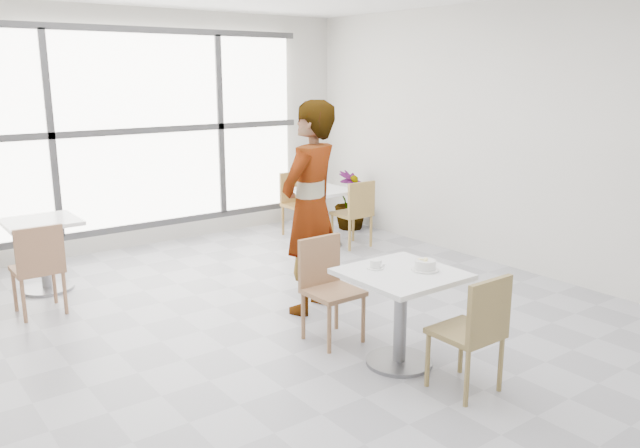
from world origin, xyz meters
TOP-DOWN VIEW (x-y plane):
  - floor at (0.00, 0.00)m, footprint 7.00×7.00m
  - wall_back at (0.00, 3.50)m, footprint 6.00×0.00m
  - wall_right at (3.00, 0.00)m, footprint 0.00×7.00m
  - window at (0.00, 3.44)m, footprint 4.60×0.07m
  - main_table at (0.19, -1.07)m, footprint 0.80×0.80m
  - chair_near at (0.28, -1.72)m, footprint 0.42×0.42m
  - chair_far at (0.05, -0.33)m, footprint 0.42×0.42m
  - oatmeal_bowl at (0.35, -1.15)m, footprint 0.21×0.21m
  - coffee_cup at (0.09, -0.89)m, footprint 0.16×0.13m
  - person at (0.33, 0.29)m, footprint 0.84×0.70m
  - bg_table_left at (-1.54, 2.39)m, footprint 0.70×0.70m
  - bg_table_right at (1.80, 2.04)m, footprint 0.70×0.70m
  - bg_chair_left_near at (-1.76, 1.67)m, footprint 0.42×0.42m
  - bg_chair_right_near at (2.10, 1.73)m, footprint 0.42×0.42m
  - bg_chair_right_far at (1.89, 2.73)m, footprint 0.42×0.42m
  - plant_right at (2.70, 2.54)m, footprint 0.61×0.61m

SIDE VIEW (x-z plane):
  - floor at x=0.00m, z-range 0.00..0.00m
  - plant_right at x=2.70m, z-range 0.00..0.84m
  - bg_table_left at x=-1.54m, z-range 0.11..0.86m
  - bg_table_right at x=1.80m, z-range 0.11..0.86m
  - chair_near at x=0.28m, z-range 0.07..0.94m
  - chair_far at x=0.05m, z-range 0.07..0.94m
  - bg_chair_left_near at x=-1.76m, z-range 0.07..0.94m
  - bg_chair_right_near at x=2.10m, z-range 0.07..0.94m
  - bg_chair_right_far at x=1.89m, z-range 0.07..0.94m
  - main_table at x=0.19m, z-range 0.15..0.90m
  - coffee_cup at x=0.09m, z-range 0.75..0.81m
  - oatmeal_bowl at x=0.35m, z-range 0.75..0.84m
  - person at x=0.33m, z-range 0.00..1.98m
  - window at x=0.00m, z-range 0.24..2.76m
  - wall_back at x=0.00m, z-range -1.50..4.50m
  - wall_right at x=3.00m, z-range -2.00..5.00m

